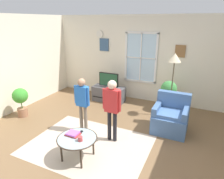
{
  "coord_description": "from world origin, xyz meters",
  "views": [
    {
      "loc": [
        1.8,
        -3.18,
        2.46
      ],
      "look_at": [
        0.11,
        0.44,
        1.07
      ],
      "focal_mm": 31.9,
      "sensor_mm": 36.0,
      "label": 1
    }
  ],
  "objects_px": {
    "tv_stand": "(109,94)",
    "cup": "(80,139)",
    "television": "(109,80)",
    "potted_plant_by_window": "(168,94)",
    "coffee_table": "(77,139)",
    "potted_plant_corner": "(21,99)",
    "person_blue_shirt": "(82,99)",
    "armchair": "(171,118)",
    "remote_near_cup": "(78,134)",
    "person_red_shirt": "(112,104)",
    "floor_lamp": "(174,64)",
    "book_stack": "(73,134)",
    "remote_near_books": "(80,132)"
  },
  "relations": [
    {
      "from": "tv_stand",
      "to": "cup",
      "type": "bearing_deg",
      "value": -73.85
    },
    {
      "from": "television",
      "to": "potted_plant_by_window",
      "type": "relative_size",
      "value": 0.73
    },
    {
      "from": "coffee_table",
      "to": "potted_plant_corner",
      "type": "height_order",
      "value": "potted_plant_corner"
    },
    {
      "from": "person_blue_shirt",
      "to": "armchair",
      "type": "bearing_deg",
      "value": 26.05
    },
    {
      "from": "remote_near_cup",
      "to": "person_blue_shirt",
      "type": "bearing_deg",
      "value": 117.2
    },
    {
      "from": "remote_near_cup",
      "to": "person_blue_shirt",
      "type": "xyz_separation_m",
      "value": [
        -0.4,
        0.78,
        0.35
      ]
    },
    {
      "from": "armchair",
      "to": "coffee_table",
      "type": "bearing_deg",
      "value": -128.02
    },
    {
      "from": "remote_near_cup",
      "to": "potted_plant_corner",
      "type": "bearing_deg",
      "value": 162.66
    },
    {
      "from": "person_blue_shirt",
      "to": "potted_plant_by_window",
      "type": "distance_m",
      "value": 2.53
    },
    {
      "from": "television",
      "to": "armchair",
      "type": "bearing_deg",
      "value": -25.73
    },
    {
      "from": "tv_stand",
      "to": "person_red_shirt",
      "type": "xyz_separation_m",
      "value": [
        1.04,
        -1.97,
        0.61
      ]
    },
    {
      "from": "person_blue_shirt",
      "to": "floor_lamp",
      "type": "distance_m",
      "value": 2.44
    },
    {
      "from": "armchair",
      "to": "potted_plant_corner",
      "type": "distance_m",
      "value": 3.85
    },
    {
      "from": "book_stack",
      "to": "cup",
      "type": "distance_m",
      "value": 0.26
    },
    {
      "from": "remote_near_books",
      "to": "floor_lamp",
      "type": "xyz_separation_m",
      "value": [
        1.29,
        2.37,
        0.98
      ]
    },
    {
      "from": "television",
      "to": "remote_near_books",
      "type": "distance_m",
      "value": 2.7
    },
    {
      "from": "remote_near_books",
      "to": "potted_plant_corner",
      "type": "height_order",
      "value": "potted_plant_corner"
    },
    {
      "from": "remote_near_books",
      "to": "person_blue_shirt",
      "type": "distance_m",
      "value": 0.88
    },
    {
      "from": "person_red_shirt",
      "to": "potted_plant_corner",
      "type": "bearing_deg",
      "value": 179.69
    },
    {
      "from": "armchair",
      "to": "floor_lamp",
      "type": "relative_size",
      "value": 0.51
    },
    {
      "from": "person_blue_shirt",
      "to": "remote_near_cup",
      "type": "bearing_deg",
      "value": -62.8
    },
    {
      "from": "coffee_table",
      "to": "potted_plant_by_window",
      "type": "xyz_separation_m",
      "value": [
        1.12,
        2.85,
        0.09
      ]
    },
    {
      "from": "coffee_table",
      "to": "remote_near_books",
      "type": "distance_m",
      "value": 0.18
    },
    {
      "from": "television",
      "to": "floor_lamp",
      "type": "relative_size",
      "value": 0.38
    },
    {
      "from": "person_blue_shirt",
      "to": "remote_near_books",
      "type": "bearing_deg",
      "value": -61.7
    },
    {
      "from": "tv_stand",
      "to": "armchair",
      "type": "relative_size",
      "value": 1.17
    },
    {
      "from": "remote_near_cup",
      "to": "armchair",
      "type": "bearing_deg",
      "value": 49.56
    },
    {
      "from": "coffee_table",
      "to": "floor_lamp",
      "type": "height_order",
      "value": "floor_lamp"
    },
    {
      "from": "remote_near_books",
      "to": "armchair",
      "type": "bearing_deg",
      "value": 48.15
    },
    {
      "from": "person_blue_shirt",
      "to": "potted_plant_corner",
      "type": "distance_m",
      "value": 1.94
    },
    {
      "from": "remote_near_books",
      "to": "potted_plant_by_window",
      "type": "relative_size",
      "value": 0.16
    },
    {
      "from": "potted_plant_corner",
      "to": "floor_lamp",
      "type": "xyz_separation_m",
      "value": [
        3.58,
        1.72,
        0.93
      ]
    },
    {
      "from": "armchair",
      "to": "remote_near_books",
      "type": "height_order",
      "value": "armchair"
    },
    {
      "from": "cup",
      "to": "armchair",
      "type": "bearing_deg",
      "value": 55.02
    },
    {
      "from": "television",
      "to": "armchair",
      "type": "xyz_separation_m",
      "value": [
        2.09,
        -1.01,
        -0.38
      ]
    },
    {
      "from": "television",
      "to": "person_red_shirt",
      "type": "xyz_separation_m",
      "value": [
        1.04,
        -1.97,
        0.14
      ]
    },
    {
      "from": "television",
      "to": "floor_lamp",
      "type": "distance_m",
      "value": 2.09
    },
    {
      "from": "book_stack",
      "to": "potted_plant_by_window",
      "type": "relative_size",
      "value": 0.29
    },
    {
      "from": "floor_lamp",
      "to": "cup",
      "type": "bearing_deg",
      "value": -113.5
    },
    {
      "from": "book_stack",
      "to": "person_blue_shirt",
      "type": "distance_m",
      "value": 0.95
    },
    {
      "from": "person_blue_shirt",
      "to": "cup",
      "type": "bearing_deg",
      "value": -59.69
    },
    {
      "from": "book_stack",
      "to": "potted_plant_by_window",
      "type": "bearing_deg",
      "value": 66.0
    },
    {
      "from": "armchair",
      "to": "book_stack",
      "type": "xyz_separation_m",
      "value": [
        -1.51,
        -1.72,
        0.14
      ]
    },
    {
      "from": "book_stack",
      "to": "person_red_shirt",
      "type": "bearing_deg",
      "value": 59.09
    },
    {
      "from": "tv_stand",
      "to": "remote_near_books",
      "type": "bearing_deg",
      "value": -75.84
    },
    {
      "from": "person_blue_shirt",
      "to": "coffee_table",
      "type": "bearing_deg",
      "value": -63.54
    },
    {
      "from": "cup",
      "to": "coffee_table",
      "type": "bearing_deg",
      "value": 153.43
    },
    {
      "from": "book_stack",
      "to": "remote_near_books",
      "type": "xyz_separation_m",
      "value": [
        0.07,
        0.11,
        -0.01
      ]
    },
    {
      "from": "television",
      "to": "armchair",
      "type": "relative_size",
      "value": 0.73
    },
    {
      "from": "person_red_shirt",
      "to": "potted_plant_by_window",
      "type": "bearing_deg",
      "value": 68.79
    }
  ]
}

